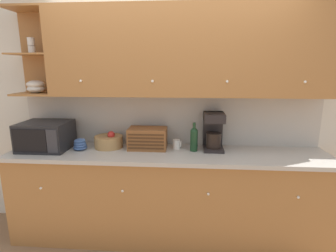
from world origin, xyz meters
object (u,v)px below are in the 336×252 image
at_px(bowl_stack_on_counter, 80,145).
at_px(mug, 177,144).
at_px(microwave, 46,136).
at_px(coffee_maker, 213,130).
at_px(wine_bottle, 194,138).
at_px(fruit_basket, 109,141).
at_px(bread_box, 148,138).

relative_size(bowl_stack_on_counter, mug, 1.45).
relative_size(microwave, coffee_maker, 1.25).
bearing_deg(bowl_stack_on_counter, wine_bottle, 2.42).
xyz_separation_m(fruit_basket, coffee_maker, (1.10, 0.03, 0.14)).
xyz_separation_m(microwave, bread_box, (1.06, 0.09, -0.03)).
height_order(bowl_stack_on_counter, bread_box, bread_box).
bearing_deg(bread_box, bowl_stack_on_counter, -172.38).
bearing_deg(microwave, wine_bottle, 1.82).
height_order(fruit_basket, wine_bottle, wine_bottle).
bearing_deg(fruit_basket, wine_bottle, -3.63).
relative_size(bowl_stack_on_counter, fruit_basket, 0.47).
bearing_deg(microwave, fruit_basket, 9.52).
bearing_deg(coffee_maker, microwave, -175.63).
bearing_deg(fruit_basket, bread_box, -1.91).
bearing_deg(mug, bread_box, -175.96).
bearing_deg(mug, coffee_maker, 2.91).
bearing_deg(bread_box, fruit_basket, 178.09).
bearing_deg(bowl_stack_on_counter, mug, 6.53).
relative_size(fruit_basket, coffee_maker, 0.77).
distance_m(microwave, bread_box, 1.06).
bearing_deg(wine_bottle, bowl_stack_on_counter, -177.58).
height_order(bowl_stack_on_counter, fruit_basket, fruit_basket).
bearing_deg(wine_bottle, microwave, -178.18).
bearing_deg(mug, microwave, -175.22).
bearing_deg(coffee_maker, bread_box, -176.59).
distance_m(bowl_stack_on_counter, bread_box, 0.70).
distance_m(bowl_stack_on_counter, coffee_maker, 1.39).
bearing_deg(bread_box, mug, 4.04).
relative_size(fruit_basket, mug, 3.06).
relative_size(fruit_basket, wine_bottle, 1.00).
relative_size(bread_box, wine_bottle, 1.33).
bearing_deg(coffee_maker, bowl_stack_on_counter, -174.46).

